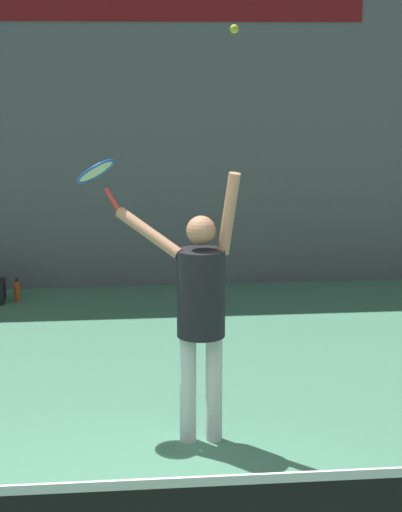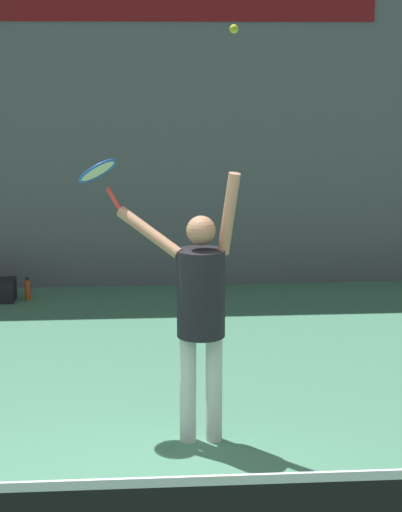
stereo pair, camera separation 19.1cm
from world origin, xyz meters
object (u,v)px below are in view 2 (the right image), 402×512
Objects in this scene: water_bottle at (28,289)px; tennis_racket at (99,173)px; tennis_ball at (234,29)px; tennis_player at (200,303)px.

tennis_racket is at bearing -74.87° from water_bottle.
tennis_racket is 6.90× the size of tennis_ball.
tennis_racket is (-0.77, 0.47, 0.95)m from tennis_player.
tennis_ball reaches higher than tennis_racket.
tennis_racket is at bearing 148.67° from tennis_player.
tennis_racket is 1.59m from tennis_ball.
tennis_player is 4.81× the size of tennis_racket.
tennis_player is 7.44× the size of water_bottle.
tennis_ball is at bearing -65.41° from water_bottle.
tennis_player is at bearing -67.34° from water_bottle.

